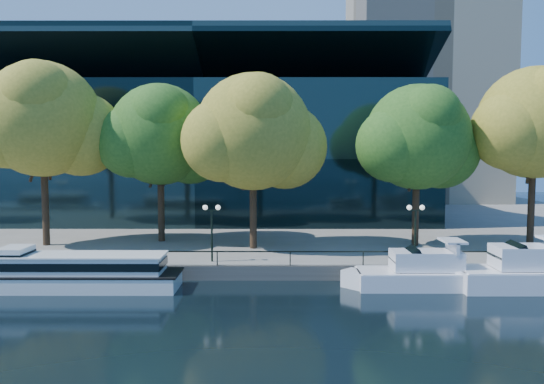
{
  "coord_description": "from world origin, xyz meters",
  "views": [
    {
      "loc": [
        3.85,
        -32.53,
        8.86
      ],
      "look_at": [
        3.74,
        8.0,
        5.67
      ],
      "focal_mm": 35.0,
      "sensor_mm": 36.0,
      "label": 1
    }
  ],
  "objects_px": {
    "lamp_1": "(212,220)",
    "tree_1": "(45,122)",
    "tree_4": "(420,139)",
    "tour_boat": "(71,271)",
    "tree_2": "(162,137)",
    "tree_3": "(255,134)",
    "cruiser_near": "(427,273)",
    "tree_5": "(537,125)",
    "lamp_2": "(415,220)",
    "cruiser_far": "(529,272)"
  },
  "relations": [
    {
      "from": "cruiser_near",
      "to": "tree_2",
      "type": "height_order",
      "value": "tree_2"
    },
    {
      "from": "lamp_2",
      "to": "cruiser_far",
      "type": "bearing_deg",
      "value": -32.0
    },
    {
      "from": "lamp_1",
      "to": "tree_1",
      "type": "bearing_deg",
      "value": 155.86
    },
    {
      "from": "tree_5",
      "to": "tree_3",
      "type": "bearing_deg",
      "value": -176.01
    },
    {
      "from": "tour_boat",
      "to": "tree_2",
      "type": "height_order",
      "value": "tree_2"
    },
    {
      "from": "tour_boat",
      "to": "tree_2",
      "type": "bearing_deg",
      "value": 74.57
    },
    {
      "from": "tree_2",
      "to": "cruiser_near",
      "type": "bearing_deg",
      "value": -31.38
    },
    {
      "from": "tree_3",
      "to": "tree_4",
      "type": "relative_size",
      "value": 1.05
    },
    {
      "from": "tree_4",
      "to": "tour_boat",
      "type": "bearing_deg",
      "value": -157.72
    },
    {
      "from": "tour_boat",
      "to": "cruiser_near",
      "type": "height_order",
      "value": "cruiser_near"
    },
    {
      "from": "cruiser_far",
      "to": "tree_1",
      "type": "relative_size",
      "value": 0.73
    },
    {
      "from": "cruiser_near",
      "to": "tree_5",
      "type": "relative_size",
      "value": 0.74
    },
    {
      "from": "tree_4",
      "to": "cruiser_far",
      "type": "bearing_deg",
      "value": -67.26
    },
    {
      "from": "tree_1",
      "to": "tree_3",
      "type": "xyz_separation_m",
      "value": [
        17.27,
        -1.38,
        -1.09
      ]
    },
    {
      "from": "lamp_1",
      "to": "tree_4",
      "type": "bearing_deg",
      "value": 21.42
    },
    {
      "from": "tree_4",
      "to": "lamp_2",
      "type": "distance_m",
      "value": 8.82
    },
    {
      "from": "lamp_2",
      "to": "tree_5",
      "type": "bearing_deg",
      "value": 29.87
    },
    {
      "from": "tour_boat",
      "to": "tree_3",
      "type": "relative_size",
      "value": 1.03
    },
    {
      "from": "tour_boat",
      "to": "tree_2",
      "type": "xyz_separation_m",
      "value": [
        3.37,
        12.2,
        8.87
      ]
    },
    {
      "from": "tree_1",
      "to": "lamp_1",
      "type": "height_order",
      "value": "tree_1"
    },
    {
      "from": "tree_1",
      "to": "tree_2",
      "type": "height_order",
      "value": "tree_1"
    },
    {
      "from": "cruiser_near",
      "to": "tree_3",
      "type": "relative_size",
      "value": 0.78
    },
    {
      "from": "cruiser_far",
      "to": "tree_1",
      "type": "height_order",
      "value": "tree_1"
    },
    {
      "from": "tree_2",
      "to": "tree_4",
      "type": "bearing_deg",
      "value": -5.4
    },
    {
      "from": "cruiser_far",
      "to": "lamp_2",
      "type": "relative_size",
      "value": 2.74
    },
    {
      "from": "cruiser_near",
      "to": "tree_4",
      "type": "relative_size",
      "value": 0.82
    },
    {
      "from": "tree_2",
      "to": "tour_boat",
      "type": "bearing_deg",
      "value": -105.43
    },
    {
      "from": "tree_4",
      "to": "tree_5",
      "type": "bearing_deg",
      "value": 1.59
    },
    {
      "from": "tree_4",
      "to": "tree_1",
      "type": "bearing_deg",
      "value": 179.93
    },
    {
      "from": "tree_4",
      "to": "lamp_1",
      "type": "relative_size",
      "value": 3.28
    },
    {
      "from": "tree_1",
      "to": "tree_3",
      "type": "distance_m",
      "value": 17.35
    },
    {
      "from": "tree_4",
      "to": "tree_2",
      "type": "bearing_deg",
      "value": 174.6
    },
    {
      "from": "tree_1",
      "to": "tree_4",
      "type": "bearing_deg",
      "value": -0.07
    },
    {
      "from": "tour_boat",
      "to": "cruiser_near",
      "type": "xyz_separation_m",
      "value": [
        22.78,
        0.36,
        -0.18
      ]
    },
    {
      "from": "tree_2",
      "to": "lamp_2",
      "type": "relative_size",
      "value": 3.36
    },
    {
      "from": "cruiser_far",
      "to": "tree_1",
      "type": "distance_m",
      "value": 37.78
    },
    {
      "from": "cruiser_near",
      "to": "lamp_2",
      "type": "bearing_deg",
      "value": 87.78
    },
    {
      "from": "cruiser_near",
      "to": "tree_1",
      "type": "xyz_separation_m",
      "value": [
        -28.57,
        9.85,
        10.23
      ]
    },
    {
      "from": "tree_4",
      "to": "lamp_2",
      "type": "bearing_deg",
      "value": -106.69
    },
    {
      "from": "cruiser_near",
      "to": "tree_4",
      "type": "height_order",
      "value": "tree_4"
    },
    {
      "from": "tree_2",
      "to": "lamp_1",
      "type": "xyz_separation_m",
      "value": [
        5.18,
        -8.42,
        -6.05
      ]
    },
    {
      "from": "tour_boat",
      "to": "tree_3",
      "type": "bearing_deg",
      "value": 37.59
    },
    {
      "from": "tree_2",
      "to": "tree_1",
      "type": "bearing_deg",
      "value": -167.75
    },
    {
      "from": "lamp_1",
      "to": "lamp_2",
      "type": "xyz_separation_m",
      "value": [
        14.36,
        0.0,
        0.0
      ]
    },
    {
      "from": "tree_2",
      "to": "tree_3",
      "type": "distance_m",
      "value": 8.78
    },
    {
      "from": "tree_2",
      "to": "tree_3",
      "type": "relative_size",
      "value": 0.97
    },
    {
      "from": "cruiser_far",
      "to": "tree_2",
      "type": "xyz_separation_m",
      "value": [
        -25.77,
        12.3,
        8.89
      ]
    },
    {
      "from": "cruiser_near",
      "to": "tree_3",
      "type": "xyz_separation_m",
      "value": [
        -11.31,
        8.48,
        9.14
      ]
    },
    {
      "from": "tree_3",
      "to": "lamp_2",
      "type": "height_order",
      "value": "tree_3"
    },
    {
      "from": "cruiser_near",
      "to": "tree_3",
      "type": "distance_m",
      "value": 16.83
    }
  ]
}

